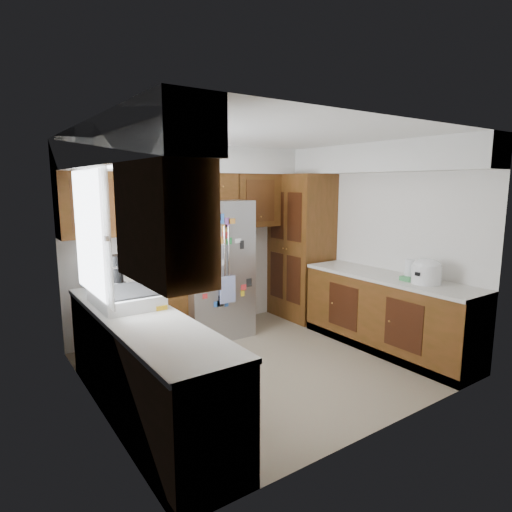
# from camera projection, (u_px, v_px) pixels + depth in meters

# --- Properties ---
(floor) EXTENTS (3.60, 3.60, 0.00)m
(floor) POSITION_uv_depth(u_px,v_px,m) (265.00, 364.00, 4.82)
(floor) COLOR gray
(floor) RESTS_ON ground
(room_shell) EXTENTS (3.64, 3.24, 2.52)m
(room_shell) POSITION_uv_depth(u_px,v_px,m) (239.00, 201.00, 4.76)
(room_shell) COLOR silver
(room_shell) RESTS_ON ground
(left_counter_run) EXTENTS (1.36, 3.20, 0.92)m
(left_counter_run) POSITION_uv_depth(u_px,v_px,m) (146.00, 355.00, 4.01)
(left_counter_run) COLOR #482D0D
(left_counter_run) RESTS_ON ground
(right_counter_run) EXTENTS (0.63, 2.25, 0.92)m
(right_counter_run) POSITION_uv_depth(u_px,v_px,m) (387.00, 316.00, 5.21)
(right_counter_run) COLOR #482D0D
(right_counter_run) RESTS_ON ground
(pantry) EXTENTS (0.60, 0.90, 2.15)m
(pantry) POSITION_uv_depth(u_px,v_px,m) (301.00, 247.00, 6.42)
(pantry) COLOR #482D0D
(pantry) RESTS_ON ground
(fridge) EXTENTS (0.90, 0.79, 1.80)m
(fridge) POSITION_uv_depth(u_px,v_px,m) (212.00, 269.00, 5.65)
(fridge) COLOR #999A9E
(fridge) RESTS_ON ground
(bridge_cabinet) EXTENTS (0.96, 0.34, 0.35)m
(bridge_cabinet) POSITION_uv_depth(u_px,v_px,m) (202.00, 187.00, 5.65)
(bridge_cabinet) COLOR #482D0D
(bridge_cabinet) RESTS_ON fridge
(fridge_top_items) EXTENTS (0.73, 0.27, 0.25)m
(fridge_top_items) POSITION_uv_depth(u_px,v_px,m) (198.00, 164.00, 5.52)
(fridge_top_items) COLOR #104B9D
(fridge_top_items) RESTS_ON bridge_cabinet
(sink_assembly) EXTENTS (0.52, 0.71, 0.37)m
(sink_assembly) POSITION_uv_depth(u_px,v_px,m) (126.00, 297.00, 3.89)
(sink_assembly) COLOR white
(sink_assembly) RESTS_ON left_counter_run
(left_counter_clutter) EXTENTS (0.34, 0.81, 0.38)m
(left_counter_clutter) POSITION_uv_depth(u_px,v_px,m) (106.00, 276.00, 4.50)
(left_counter_clutter) COLOR black
(left_counter_clutter) RESTS_ON left_counter_run
(rice_cooker) EXTENTS (0.33, 0.32, 0.28)m
(rice_cooker) POSITION_uv_depth(u_px,v_px,m) (426.00, 271.00, 4.71)
(rice_cooker) COLOR white
(rice_cooker) RESTS_ON right_counter_run
(paper_towel) EXTENTS (0.11, 0.11, 0.24)m
(paper_towel) POSITION_uv_depth(u_px,v_px,m) (409.00, 270.00, 4.89)
(paper_towel) COLOR white
(paper_towel) RESTS_ON right_counter_run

